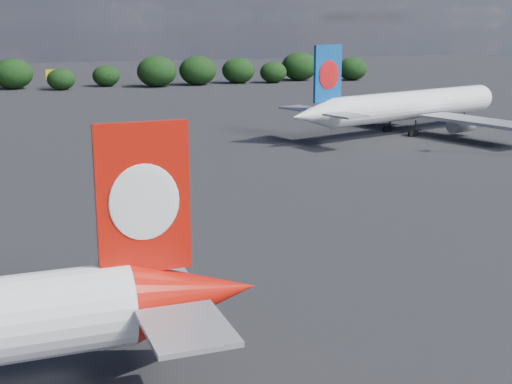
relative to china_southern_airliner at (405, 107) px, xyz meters
name	(u,v)px	position (x,y,z in m)	size (l,w,h in m)	color
ground	(20,178)	(-65.45, -15.55, -4.86)	(500.00, 500.00, 0.00)	black
china_southern_airliner	(405,107)	(0.00, 0.00, 0.00)	(48.00, 46.06, 15.97)	white
billboard_yellow	(55,75)	(-53.45, 106.45, -1.00)	(5.00, 0.30, 5.50)	gold
horizon_treeline	(34,75)	(-59.30, 103.91, -0.68)	(205.23, 17.03, 9.24)	black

